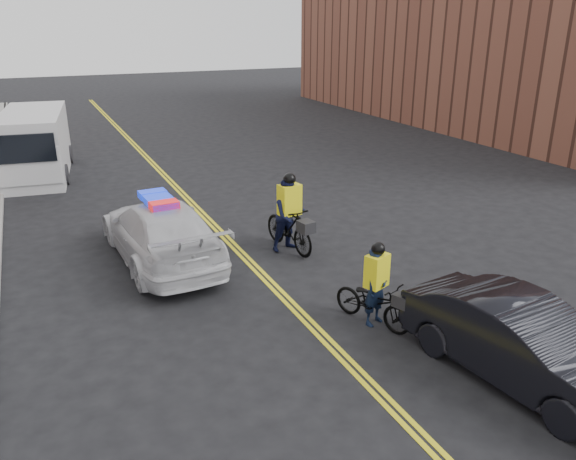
% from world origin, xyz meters
% --- Properties ---
extents(ground, '(120.00, 120.00, 0.00)m').
position_xyz_m(ground, '(0.00, 0.00, 0.00)').
color(ground, black).
rests_on(ground, ground).
extents(center_line_left, '(0.10, 60.00, 0.01)m').
position_xyz_m(center_line_left, '(-0.08, 8.00, 0.01)').
color(center_line_left, yellow).
rests_on(center_line_left, ground).
extents(center_line_right, '(0.10, 60.00, 0.01)m').
position_xyz_m(center_line_right, '(0.08, 8.00, 0.01)').
color(center_line_right, yellow).
rests_on(center_line_right, ground).
extents(building_across, '(12.00, 30.00, 11.00)m').
position_xyz_m(building_across, '(22.00, 18.00, 5.50)').
color(building_across, brown).
rests_on(building_across, ground).
extents(police_cruiser, '(2.53, 5.61, 1.75)m').
position_xyz_m(police_cruiser, '(-2.02, 4.45, 0.80)').
color(police_cruiser, silver).
rests_on(police_cruiser, ground).
extents(dark_sedan, '(2.17, 4.65, 1.47)m').
position_xyz_m(dark_sedan, '(2.44, -3.41, 0.74)').
color(dark_sedan, black).
rests_on(dark_sedan, ground).
extents(cargo_van, '(2.96, 6.34, 2.56)m').
position_xyz_m(cargo_van, '(-4.60, 14.97, 1.25)').
color(cargo_van, silver).
rests_on(cargo_van, ground).
extents(cyclist_near, '(1.28, 1.95, 1.81)m').
position_xyz_m(cyclist_near, '(1.24, -0.68, 0.63)').
color(cyclist_near, black).
rests_on(cyclist_near, ground).
extents(cyclist_far, '(1.08, 2.22, 2.17)m').
position_xyz_m(cyclist_far, '(1.32, 3.69, 0.86)').
color(cyclist_far, black).
rests_on(cyclist_far, ground).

